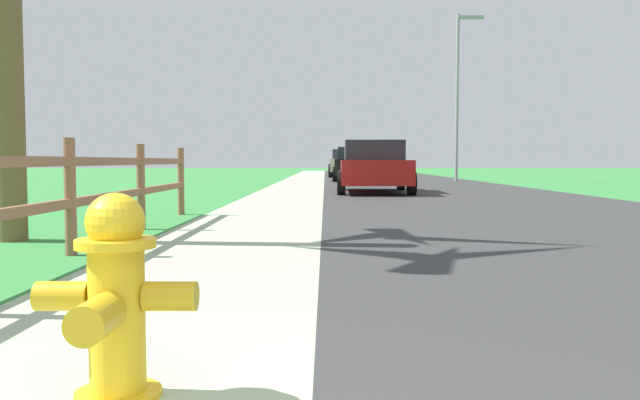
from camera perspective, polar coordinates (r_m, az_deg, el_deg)
ground_plane at (r=25.62m, az=0.36°, el=1.42°), size 120.00×120.00×0.00m
road_asphalt at (r=27.83m, az=7.60°, el=1.56°), size 7.00×66.00×0.01m
curb_concrete at (r=27.79m, az=-5.83°, el=1.57°), size 6.00×66.00×0.01m
grass_verge at (r=27.99m, az=-8.88°, el=1.56°), size 5.00×66.00×0.00m
fire_hydrant at (r=2.59m, az=-17.65°, el=-8.17°), size 0.61×0.51×0.79m
rail_fence at (r=6.60m, az=-21.21°, el=1.02°), size 0.11×9.57×1.14m
parked_suv_red at (r=18.92m, az=4.73°, el=2.99°), size 2.18×4.87×1.50m
parked_car_black at (r=29.79m, az=3.16°, el=3.22°), size 2.17×4.69×1.54m
parked_car_beige at (r=37.20m, az=2.39°, el=3.28°), size 2.16×4.61×1.57m
street_lamp at (r=29.29m, az=12.22°, el=9.97°), size 1.17×0.20×7.30m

